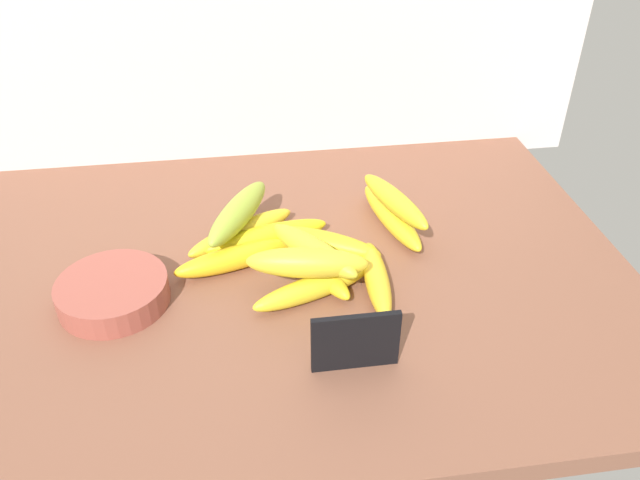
{
  "coord_description": "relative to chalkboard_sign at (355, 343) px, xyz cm",
  "views": [
    {
      "loc": [
        -3.17,
        -75.54,
        61.98
      ],
      "look_at": [
        7.71,
        -0.19,
        8.0
      ],
      "focal_mm": 35.42,
      "sensor_mm": 36.0,
      "label": 1
    }
  ],
  "objects": [
    {
      "name": "banana_6",
      "position": [
        5.97,
        14.64,
        -2.13
      ],
      "size": [
        4.56,
        17.4,
        3.46
      ],
      "primitive_type": "ellipsoid",
      "rotation": [
        0.0,
        0.0,
        4.65
      ],
      "color": "yellow",
      "rests_on": "counter_top"
    },
    {
      "name": "banana_9",
      "position": [
        -2.74,
        17.98,
        1.42
      ],
      "size": [
        13.09,
        15.92,
        3.73
      ],
      "primitive_type": "ellipsoid",
      "rotation": [
        0.0,
        0.0,
        5.35
      ],
      "color": "gold",
      "rests_on": "banana_3"
    },
    {
      "name": "banana_5",
      "position": [
        -14.19,
        22.35,
        -2.01
      ],
      "size": [
        18.85,
        8.84,
        3.7
      ],
      "primitive_type": "ellipsoid",
      "rotation": [
        0.0,
        0.0,
        0.29
      ],
      "color": "yellow",
      "rests_on": "counter_top"
    },
    {
      "name": "fruit_bowl",
      "position": [
        -31.33,
        16.79,
        -1.99
      ],
      "size": [
        15.51,
        15.51,
        3.73
      ],
      "primitive_type": "cylinder",
      "color": "#9D4C3F",
      "rests_on": "counter_top"
    },
    {
      "name": "banana_11",
      "position": [
        -13.09,
        28.85,
        1.9
      ],
      "size": [
        12.43,
        18.6,
        4.24
      ],
      "primitive_type": "ellipsoid",
      "rotation": [
        0.0,
        0.0,
        1.09
      ],
      "color": "#9AB338",
      "rests_on": "banana_0"
    },
    {
      "name": "chalkboard_sign",
      "position": [
        0.0,
        0.0,
        0.0
      ],
      "size": [
        11.0,
        1.8,
        8.4
      ],
      "color": "black",
      "rests_on": "counter_top"
    },
    {
      "name": "banana_7",
      "position": [
        -3.42,
        13.83,
        -2.12
      ],
      "size": [
        18.6,
        9.69,
        3.47
      ],
      "primitive_type": "ellipsoid",
      "rotation": [
        0.0,
        0.0,
        3.5
      ],
      "color": "yellow",
      "rests_on": "counter_top"
    },
    {
      "name": "banana_1",
      "position": [
        -9.12,
        27.21,
        -1.97
      ],
      "size": [
        20.84,
        8.68,
        3.77
      ],
      "primitive_type": "ellipsoid",
      "rotation": [
        0.0,
        0.0,
        3.39
      ],
      "color": "yellow",
      "rests_on": "counter_top"
    },
    {
      "name": "banana_10",
      "position": [
        -4.08,
        14.72,
        1.79
      ],
      "size": [
        17.67,
        7.32,
        4.35
      ],
      "primitive_type": "ellipsoid",
      "rotation": [
        0.0,
        0.0,
        2.96
      ],
      "color": "yellow",
      "rests_on": "banana_7"
    },
    {
      "name": "banana_8",
      "position": [
        11.96,
        29.09,
        1.69
      ],
      "size": [
        9.23,
        18.14,
        3.5
      ],
      "primitive_type": "ellipsoid",
      "rotation": [
        0.0,
        0.0,
        1.91
      ],
      "color": "yellow",
      "rests_on": "banana_4"
    },
    {
      "name": "banana_2",
      "position": [
        -0.35,
        24.0,
        -1.85
      ],
      "size": [
        18.2,
        12.61,
        4.01
      ],
      "primitive_type": "ellipsoid",
      "rotation": [
        0.0,
        0.0,
        2.63
      ],
      "color": "yellow",
      "rests_on": "counter_top"
    },
    {
      "name": "banana_4",
      "position": [
        11.9,
        30.05,
        -1.96
      ],
      "size": [
        7.92,
        20.61,
        3.8
      ],
      "primitive_type": "ellipsoid",
      "rotation": [
        0.0,
        0.0,
        1.78
      ],
      "color": "yellow",
      "rests_on": "counter_top"
    },
    {
      "name": "banana_0",
      "position": [
        -12.83,
        29.1,
        -2.04
      ],
      "size": [
        18.49,
        13.4,
        3.64
      ],
      "primitive_type": "ellipsoid",
      "rotation": [
        0.0,
        0.0,
        0.56
      ],
      "color": "yellow",
      "rests_on": "counter_top"
    },
    {
      "name": "counter_top",
      "position": [
        -9.1,
        20.97,
        -5.36
      ],
      "size": [
        110.0,
        76.0,
        3.0
      ],
      "primitive_type": "cube",
      "color": "brown",
      "rests_on": "ground"
    },
    {
      "name": "banana_3",
      "position": [
        -2.07,
        18.48,
        -2.15
      ],
      "size": [
        9.69,
        16.72,
        3.41
      ],
      "primitive_type": "ellipsoid",
      "rotation": [
        0.0,
        0.0,
        5.11
      ],
      "color": "yellow",
      "rests_on": "counter_top"
    }
  ]
}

